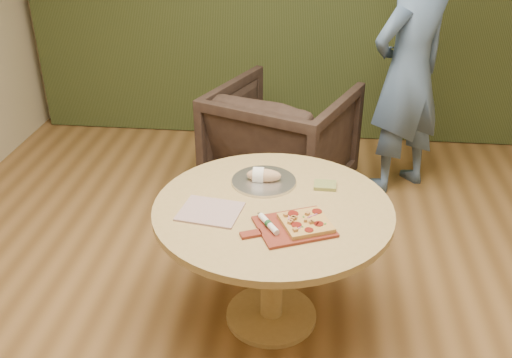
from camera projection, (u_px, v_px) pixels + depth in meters
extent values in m
cube|color=olive|center=(257.00, 350.00, 3.08)|extent=(5.00, 6.00, 0.02)
cylinder|color=tan|center=(271.00, 315.00, 3.29)|extent=(0.52, 0.52, 0.03)
cylinder|color=tan|center=(272.00, 267.00, 3.13)|extent=(0.12, 0.12, 0.68)
cylinder|color=tan|center=(273.00, 209.00, 2.95)|extent=(1.24, 1.24, 0.04)
cube|color=maroon|center=(294.00, 227.00, 2.75)|extent=(0.43, 0.40, 0.01)
cube|color=maroon|center=(251.00, 234.00, 2.69)|extent=(0.11, 0.09, 0.01)
cube|color=tan|center=(306.00, 223.00, 2.75)|extent=(0.29, 0.29, 0.02)
cylinder|color=maroon|center=(319.00, 224.00, 2.72)|extent=(0.05, 0.05, 0.00)
cylinder|color=maroon|center=(309.00, 230.00, 2.67)|extent=(0.04, 0.04, 0.00)
cylinder|color=maroon|center=(317.00, 211.00, 2.81)|extent=(0.05, 0.05, 0.00)
cylinder|color=maroon|center=(293.00, 213.00, 2.80)|extent=(0.05, 0.05, 0.00)
cylinder|color=maroon|center=(296.00, 225.00, 2.71)|extent=(0.05, 0.05, 0.00)
cube|color=#B57F43|center=(295.00, 230.00, 2.66)|extent=(0.03, 0.03, 0.01)
cube|color=#B57F43|center=(286.00, 215.00, 2.77)|extent=(0.02, 0.02, 0.01)
cube|color=#B57F43|center=(311.00, 222.00, 2.72)|extent=(0.02, 0.02, 0.01)
cube|color=#B57F43|center=(293.00, 218.00, 2.75)|extent=(0.03, 0.03, 0.01)
cube|color=#B57F43|center=(313.00, 222.00, 2.72)|extent=(0.02, 0.02, 0.01)
cube|color=#B57F43|center=(295.00, 218.00, 2.75)|extent=(0.02, 0.02, 0.01)
cube|color=#B57F43|center=(306.00, 220.00, 2.73)|extent=(0.02, 0.02, 0.01)
cube|color=#B57F43|center=(307.00, 213.00, 2.79)|extent=(0.03, 0.03, 0.01)
cube|color=#B57F43|center=(293.00, 217.00, 2.76)|extent=(0.02, 0.02, 0.01)
cube|color=#B57F43|center=(290.00, 222.00, 2.72)|extent=(0.03, 0.03, 0.01)
cube|color=#B57F43|center=(291.00, 221.00, 2.73)|extent=(0.02, 0.02, 0.01)
cube|color=#336C22|center=(304.00, 217.00, 2.77)|extent=(0.01, 0.01, 0.00)
cube|color=#336C22|center=(293.00, 219.00, 2.75)|extent=(0.01, 0.01, 0.00)
cube|color=#336C22|center=(302.00, 226.00, 2.70)|extent=(0.01, 0.01, 0.00)
cube|color=#336C22|center=(325.00, 224.00, 2.72)|extent=(0.01, 0.01, 0.00)
cube|color=#336C22|center=(286.00, 215.00, 2.79)|extent=(0.01, 0.01, 0.00)
cube|color=#A54F89|center=(316.00, 215.00, 2.79)|extent=(0.02, 0.03, 0.00)
cube|color=#A54F89|center=(317.00, 224.00, 2.71)|extent=(0.02, 0.03, 0.00)
cube|color=#A54F89|center=(299.00, 227.00, 2.69)|extent=(0.02, 0.03, 0.00)
cube|color=#A54F89|center=(310.00, 217.00, 2.77)|extent=(0.03, 0.03, 0.00)
cube|color=#A54F89|center=(289.00, 218.00, 2.76)|extent=(0.01, 0.03, 0.00)
cylinder|color=white|center=(269.00, 224.00, 2.73)|extent=(0.12, 0.16, 0.03)
cylinder|color=#194C26|center=(269.00, 224.00, 2.73)|extent=(0.04, 0.04, 0.03)
cube|color=silver|center=(260.00, 214.00, 2.81)|extent=(0.03, 0.04, 0.00)
cube|color=beige|center=(210.00, 211.00, 2.88)|extent=(0.34, 0.29, 0.01)
cylinder|color=silver|center=(264.00, 182.00, 3.16)|extent=(0.35, 0.35, 0.01)
cylinder|color=silver|center=(264.00, 181.00, 3.15)|extent=(0.36, 0.36, 0.02)
ellipsoid|color=tan|center=(264.00, 175.00, 3.14)|extent=(0.19, 0.08, 0.07)
cylinder|color=white|center=(258.00, 175.00, 3.14)|extent=(0.06, 0.09, 0.09)
cube|color=olive|center=(325.00, 185.00, 3.11)|extent=(0.12, 0.10, 0.02)
imported|color=black|center=(282.00, 136.00, 4.34)|extent=(1.21, 1.18, 0.97)
imported|color=#4B6791|center=(408.00, 74.00, 4.23)|extent=(0.82, 0.78, 1.89)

